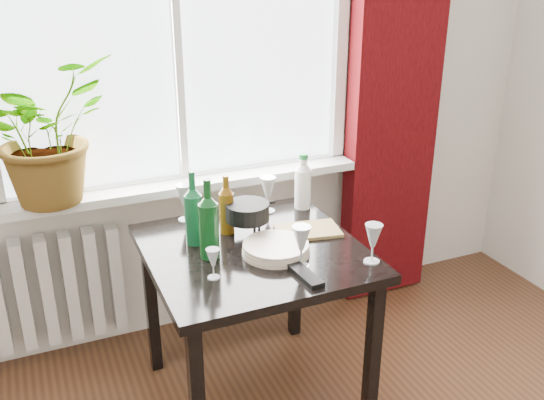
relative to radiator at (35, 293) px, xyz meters
name	(u,v)px	position (x,y,z in m)	size (l,w,h in m)	color
window	(174,13)	(0.75, 0.04, 1.22)	(1.72, 0.08, 1.62)	white
windowsill	(188,183)	(0.75, -0.03, 0.44)	(1.72, 0.20, 0.04)	silver
curtain	(396,68)	(1.87, -0.06, 0.92)	(0.50, 0.12, 2.56)	#350407
radiator	(35,293)	(0.00, 0.00, 0.00)	(0.80, 0.10, 0.55)	silver
table	(254,268)	(0.85, -0.63, 0.27)	(0.85, 0.85, 0.74)	black
potted_plant	(45,132)	(0.15, -0.05, 0.77)	(0.56, 0.48, 0.62)	#23711E
wine_bottle_left	(208,218)	(0.67, -0.63, 0.53)	(0.08, 0.08, 0.33)	#0B3D15
wine_bottle_right	(193,208)	(0.65, -0.49, 0.52)	(0.07, 0.07, 0.31)	#0E4927
bottle_amber	(226,204)	(0.80, -0.45, 0.49)	(0.06, 0.06, 0.26)	#663C0B
cleaning_bottle	(303,181)	(1.21, -0.33, 0.49)	(0.07, 0.07, 0.26)	white
wineglass_front_right	(301,246)	(0.96, -0.85, 0.45)	(0.07, 0.07, 0.17)	silver
wineglass_far_right	(373,243)	(1.23, -0.92, 0.44)	(0.07, 0.07, 0.16)	silver
wineglass_back_center	(268,194)	(1.05, -0.31, 0.45)	(0.07, 0.07, 0.17)	silver
wineglass_back_left	(184,202)	(0.67, -0.26, 0.45)	(0.07, 0.07, 0.17)	silver
wineglass_front_left	(213,264)	(0.63, -0.80, 0.42)	(0.05, 0.05, 0.12)	silver
plate_stack	(276,249)	(0.91, -0.71, 0.38)	(0.27, 0.27, 0.04)	beige
fondue_pot	(248,219)	(0.87, -0.50, 0.43)	(0.21, 0.18, 0.14)	black
tv_remote	(305,275)	(0.94, -0.93, 0.37)	(0.06, 0.19, 0.02)	black
cutting_board	(308,230)	(1.12, -0.58, 0.37)	(0.27, 0.17, 0.01)	olive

